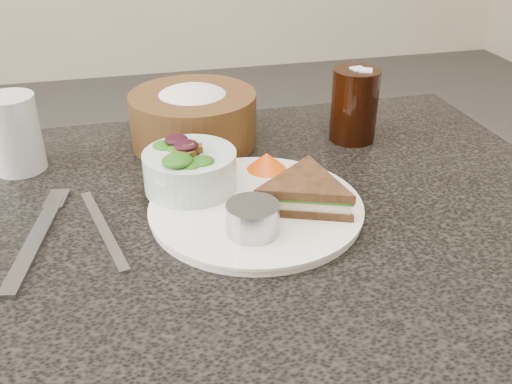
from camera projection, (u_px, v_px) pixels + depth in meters
The scene contains 10 objects.
dinner_plate at pixel (256, 209), 0.73m from camera, with size 0.27×0.27×0.01m, color white.
sandwich at pixel (305, 193), 0.71m from camera, with size 0.14×0.14×0.04m, color #52331D, non-canonical shape.
salad_bowl at pixel (190, 164), 0.74m from camera, with size 0.12×0.12×0.07m, color #B5C9BD, non-canonical shape.
dressing_ramekin at pixel (253, 219), 0.66m from camera, with size 0.06×0.06×0.04m, color #9C9FA5.
orange_wedge at pixel (267, 161), 0.80m from camera, with size 0.06×0.06×0.03m, color #FB5108.
fork at pixel (35, 242), 0.67m from camera, with size 0.02×0.20×0.01m, color #96989C.
knife at pixel (103, 229), 0.69m from camera, with size 0.01×0.19×0.00m, color #9FA0A4.
bread_basket at pixel (193, 110), 0.89m from camera, with size 0.20×0.20×0.11m, color #533D1B, non-canonical shape.
cola_glass at pixel (355, 102), 0.90m from camera, with size 0.07×0.07×0.13m, color black, non-canonical shape.
water_glass at pixel (14, 134), 0.81m from camera, with size 0.07×0.07×0.11m, color silver.
Camera 1 is at (-0.09, -0.60, 1.13)m, focal length 40.00 mm.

